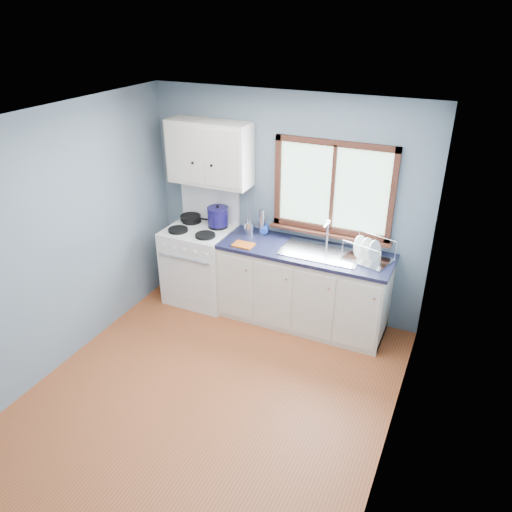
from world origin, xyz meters
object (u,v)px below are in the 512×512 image
at_px(base_cabinets, 303,290).
at_px(thermos, 262,222).
at_px(skillet, 191,217).
at_px(dish_rack, 368,254).
at_px(utensil_crock, 249,228).
at_px(stockpot, 218,216).
at_px(sink, 321,258).
at_px(gas_range, 201,262).

height_order(base_cabinets, thermos, thermos).
relative_size(base_cabinets, skillet, 4.87).
xyz_separation_m(base_cabinets, skillet, (-1.50, 0.13, 0.57)).
relative_size(base_cabinets, thermos, 6.24).
xyz_separation_m(skillet, dish_rack, (2.16, -0.08, -0.00)).
bearing_deg(skillet, utensil_crock, -7.06).
relative_size(thermos, dish_rack, 0.56).
relative_size(utensil_crock, thermos, 1.23).
distance_m(skillet, stockpot, 0.39).
bearing_deg(stockpot, sink, -5.46).
relative_size(sink, utensil_crock, 2.31).
bearing_deg(utensil_crock, base_cabinets, -9.29).
bearing_deg(gas_range, thermos, 15.44).
distance_m(base_cabinets, utensil_crock, 0.93).
relative_size(base_cabinets, utensil_crock, 5.08).
height_order(gas_range, thermos, gas_range).
height_order(gas_range, dish_rack, gas_range).
bearing_deg(gas_range, sink, 0.71).
height_order(skillet, utensil_crock, utensil_crock).
bearing_deg(skillet, stockpot, -6.87).
bearing_deg(base_cabinets, thermos, 162.93).
relative_size(gas_range, stockpot, 4.53).
xyz_separation_m(sink, skillet, (-1.68, 0.13, 0.13)).
distance_m(gas_range, thermos, 0.94).
distance_m(sink, thermos, 0.81).
bearing_deg(thermos, gas_range, -164.56).
bearing_deg(skillet, thermos, -3.04).
bearing_deg(sink, base_cabinets, 179.87).
bearing_deg(dish_rack, utensil_crock, -166.26).
height_order(base_cabinets, sink, sink).
bearing_deg(dish_rack, thermos, -169.42).
distance_m(stockpot, dish_rack, 1.79).
distance_m(base_cabinets, sink, 0.48).
bearing_deg(stockpot, skillet, 179.45).
height_order(sink, stockpot, sink).
bearing_deg(sink, dish_rack, 5.31).
bearing_deg(thermos, stockpot, -174.05).
bearing_deg(skillet, base_cabinets, -11.19).
height_order(gas_range, utensil_crock, gas_range).
xyz_separation_m(gas_range, utensil_crock, (0.59, 0.14, 0.50)).
relative_size(gas_range, sink, 1.62).
distance_m(skillet, utensil_crock, 0.78).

